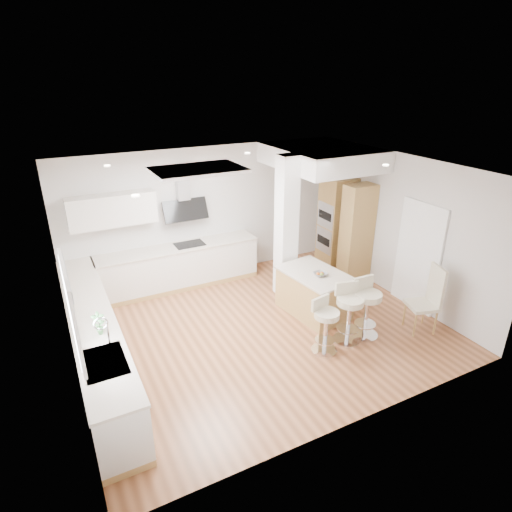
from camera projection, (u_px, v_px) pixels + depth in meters
ground at (261, 328)px, 7.56m from camera, size 6.00×6.00×0.00m
ceiling at (261, 328)px, 7.56m from camera, size 6.00×5.00×0.02m
wall_back at (206, 214)px, 9.04m from camera, size 6.00×0.04×2.80m
wall_left at (64, 296)px, 5.74m from camera, size 0.04×5.00×2.80m
wall_right at (398, 227)px, 8.25m from camera, size 0.04×5.00×2.80m
skylight at (198, 170)px, 6.61m from camera, size 4.10×2.10×0.06m
window_left at (70, 307)px, 4.91m from camera, size 0.06×1.28×1.07m
doorway_right at (418, 258)px, 7.91m from camera, size 0.05×1.00×2.10m
counter_left at (95, 340)px, 6.43m from camera, size 0.63×4.50×1.35m
counter_back at (170, 257)px, 8.71m from camera, size 3.62×0.63×2.50m
pillar at (286, 228)px, 8.21m from camera, size 0.35×0.35×2.80m
soffit at (321, 157)px, 8.54m from camera, size 1.78×2.20×0.40m
oven_column at (344, 228)px, 9.26m from camera, size 0.63×1.21×2.10m
peninsula at (314, 292)px, 7.90m from camera, size 1.05×1.45×0.88m
bar_stool_a at (325, 323)px, 6.75m from camera, size 0.50×0.50×0.93m
bar_stool_b at (349, 310)px, 7.00m from camera, size 0.56×0.56×1.03m
bar_stool_c at (366, 305)px, 7.13m from camera, size 0.49×0.49×1.05m
dining_chair at (429, 297)px, 7.28m from camera, size 0.59×0.59×1.20m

